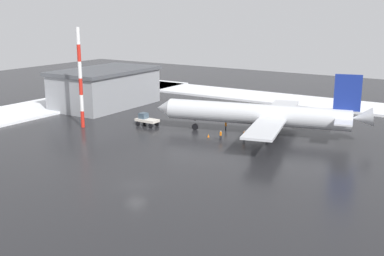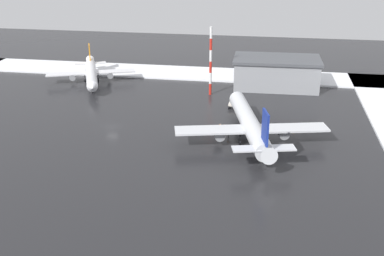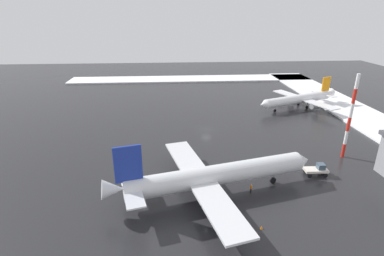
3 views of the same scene
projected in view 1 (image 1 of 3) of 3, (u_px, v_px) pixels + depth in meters
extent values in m
plane|color=#232326|center=(136.00, 185.00, 62.27)|extent=(240.00, 240.00, 0.00)
cube|color=white|center=(312.00, 102.00, 116.78)|extent=(14.00, 116.00, 0.54)
cylinder|color=silver|center=(256.00, 114.00, 86.44)|extent=(11.66, 32.96, 3.74)
cone|color=silver|center=(164.00, 108.00, 92.06)|extent=(4.09, 3.43, 3.56)
cone|color=silver|center=(362.00, 118.00, 80.59)|extent=(4.04, 4.59, 3.64)
cube|color=silver|center=(265.00, 129.00, 77.18)|extent=(15.07, 8.18, 0.40)
cylinder|color=gray|center=(264.00, 132.00, 79.64)|extent=(3.05, 4.17, 2.20)
cube|color=silver|center=(282.00, 108.00, 93.78)|extent=(15.07, 8.18, 0.40)
cylinder|color=gray|center=(277.00, 115.00, 92.19)|extent=(3.05, 4.17, 2.20)
cube|color=navy|center=(348.00, 93.00, 80.45)|extent=(1.46, 4.37, 6.17)
cube|color=silver|center=(344.00, 122.00, 78.51)|extent=(5.82, 4.06, 0.26)
cube|color=silver|center=(345.00, 114.00, 84.58)|extent=(5.82, 4.06, 0.26)
cylinder|color=black|center=(195.00, 119.00, 90.48)|extent=(0.26, 0.26, 0.77)
cylinder|color=black|center=(195.00, 127.00, 90.86)|extent=(0.67, 1.27, 1.21)
cylinder|color=black|center=(272.00, 128.00, 83.57)|extent=(0.26, 0.26, 0.77)
cylinder|color=black|center=(271.00, 136.00, 83.95)|extent=(0.67, 1.27, 1.21)
cylinder|color=black|center=(276.00, 122.00, 88.02)|extent=(0.26, 0.26, 0.77)
cylinder|color=black|center=(276.00, 130.00, 88.40)|extent=(0.67, 1.27, 1.21)
cube|color=silver|center=(147.00, 120.00, 93.83)|extent=(2.32, 4.65, 0.50)
cube|color=#3F5160|center=(144.00, 116.00, 94.15)|extent=(1.54, 1.44, 1.10)
cylinder|color=black|center=(138.00, 124.00, 94.09)|extent=(0.34, 0.91, 0.90)
cylinder|color=black|center=(144.00, 122.00, 95.68)|extent=(0.34, 0.91, 0.90)
cylinder|color=black|center=(150.00, 126.00, 92.32)|extent=(0.34, 0.91, 0.90)
cylinder|color=black|center=(157.00, 124.00, 93.91)|extent=(0.34, 0.91, 0.90)
cylinder|color=black|center=(226.00, 128.00, 90.47)|extent=(0.16, 0.16, 0.85)
cylinder|color=black|center=(226.00, 128.00, 90.66)|extent=(0.16, 0.16, 0.85)
cylinder|color=orange|center=(226.00, 124.00, 90.39)|extent=(0.36, 0.36, 0.62)
sphere|color=tan|center=(226.00, 122.00, 90.29)|extent=(0.24, 0.24, 0.24)
cylinder|color=black|center=(220.00, 138.00, 83.71)|extent=(0.16, 0.16, 0.85)
cylinder|color=black|center=(221.00, 138.00, 83.73)|extent=(0.16, 0.16, 0.85)
cylinder|color=orange|center=(221.00, 134.00, 83.54)|extent=(0.36, 0.36, 0.62)
sphere|color=tan|center=(221.00, 131.00, 83.44)|extent=(0.24, 0.24, 0.24)
cylinder|color=black|center=(245.00, 138.00, 83.63)|extent=(0.16, 0.16, 0.85)
cylinder|color=black|center=(244.00, 138.00, 83.73)|extent=(0.16, 0.16, 0.85)
cylinder|color=orange|center=(244.00, 134.00, 83.51)|extent=(0.36, 0.36, 0.62)
sphere|color=tan|center=(244.00, 131.00, 83.40)|extent=(0.24, 0.24, 0.24)
cylinder|color=red|center=(83.00, 119.00, 92.84)|extent=(0.70, 0.70, 3.17)
cylinder|color=white|center=(82.00, 103.00, 92.08)|extent=(0.70, 0.70, 3.17)
cylinder|color=red|center=(81.00, 87.00, 91.32)|extent=(0.70, 0.70, 3.17)
cylinder|color=white|center=(80.00, 70.00, 90.57)|extent=(0.70, 0.70, 3.17)
cylinder|color=red|center=(79.00, 53.00, 89.81)|extent=(0.70, 0.70, 3.17)
cylinder|color=white|center=(78.00, 36.00, 89.05)|extent=(0.70, 0.70, 3.17)
cube|color=gray|center=(106.00, 89.00, 112.59)|extent=(24.38, 14.66, 8.00)
cube|color=#4C4F54|center=(105.00, 71.00, 111.54)|extent=(25.41, 15.69, 0.80)
cone|color=orange|center=(208.00, 136.00, 85.80)|extent=(0.36, 0.36, 0.55)
cone|color=orange|center=(253.00, 120.00, 98.19)|extent=(0.36, 0.36, 0.55)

